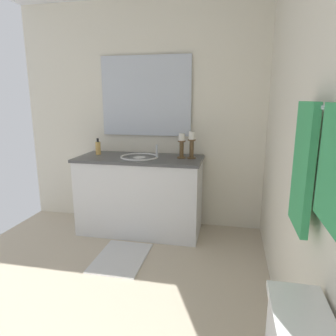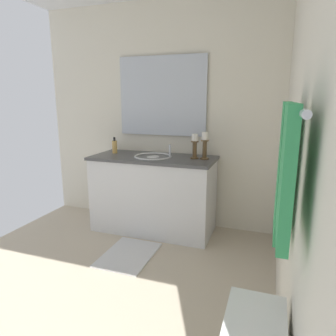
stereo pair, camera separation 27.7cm
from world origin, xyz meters
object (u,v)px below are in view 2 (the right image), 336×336
Objects in this scene: vanity_cabinet at (153,194)px; towel_center at (287,172)px; candle_holder_tall at (205,145)px; candle_holder_short at (195,146)px; sink_basin at (153,160)px; mirror at (162,96)px; towel_bar at (295,109)px; bath_mat at (129,255)px; towel_near_vanity at (282,171)px; soap_bottle at (115,147)px.

towel_center is at bearing 31.00° from vanity_cabinet.
candle_holder_tall reaches higher than candle_holder_short.
sink_basin is 2.45m from towel_center.
candle_holder_short is 0.69× the size of towel_center.
mirror is (-0.28, -0.00, 0.67)m from sink_basin.
towel_bar is (2.14, 1.26, -0.06)m from mirror.
sink_basin is at bearing -149.02° from towel_center.
vanity_cabinet is at bearing -83.17° from candle_holder_short.
candle_holder_short is at bearing -156.83° from towel_bar.
bath_mat is (0.62, 0.00, -0.41)m from vanity_cabinet.
candle_holder_tall is 1.85m from towel_near_vanity.
candle_holder_short is (-0.05, 0.44, 0.54)m from vanity_cabinet.
bath_mat is at bearing -134.43° from towel_bar.
candle_holder_tall is 0.10m from candle_holder_short.
soap_bottle is at bearing -144.44° from bath_mat.
candle_holder_tall is 0.51× the size of towel_near_vanity.
towel_bar is at bearing 30.46° from mirror.
towel_bar is at bearing 34.07° from sink_basin.
vanity_cabinet is 0.78m from candle_holder_tall.
sink_basin is (-0.00, 0.00, 0.37)m from vanity_cabinet.
candle_holder_tall is 1.30m from bath_mat.
towel_bar reaches higher than sink_basin.
towel_center is at bearing -5.02° from towel_bar.
mirror reaches higher than candle_holder_tall.
sink_basin is 2.09m from towel_near_vanity.
candle_holder_short is at bearing -87.29° from candle_holder_tall.
soap_bottle is 2.64m from towel_bar.
towel_near_vanity reaches higher than vanity_cabinet.
towel_center is at bearing 40.77° from bath_mat.
vanity_cabinet is at bearing -0.01° from mirror.
candle_holder_short is 0.42× the size of bath_mat.
vanity_cabinet is 3.60× the size of towel_center.
towel_bar is at bearing 45.57° from bath_mat.
towel_bar is 0.33m from towel_near_vanity.
mirror reaches higher than towel_bar.
towel_near_vanity is at bearing 45.28° from soap_bottle.
candle_holder_tall reaches higher than bath_mat.
towel_center reaches higher than vanity_cabinet.
bath_mat is at bearing -32.98° from candle_holder_short.
towel_bar is at bearing 20.45° from candle_holder_tall.
sink_basin is 0.74× the size of towel_near_vanity.
sink_basin is 0.40× the size of mirror.
vanity_cabinet is 0.37m from sink_basin.
towel_near_vanity is 0.91× the size of bath_mat.
mirror is 2.66m from towel_center.
towel_near_vanity is 1.97m from bath_mat.
candle_holder_short is 1.89m from towel_near_vanity.
towel_bar reaches higher than vanity_cabinet.
candle_holder_tall is at bearing 96.06° from sink_basin.
towel_near_vanity reaches higher than towel_bar.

